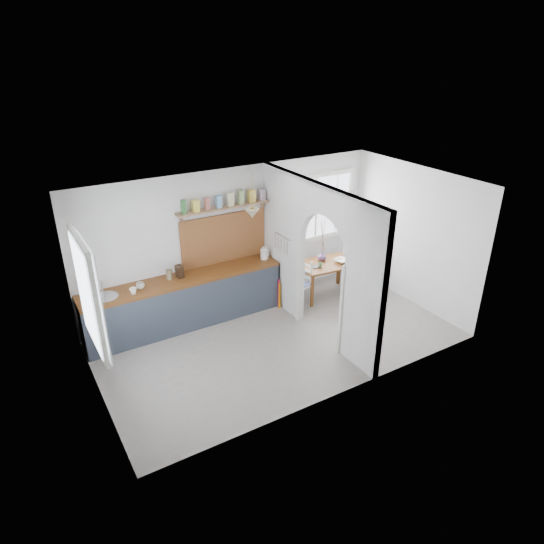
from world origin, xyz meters
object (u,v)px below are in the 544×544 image
kettle (264,253)px  vase (322,256)px  chair_left (296,284)px  chair_right (357,265)px  dining_table (326,279)px

kettle → vase: bearing=1.3°
chair_left → chair_right: chair_right is taller
chair_left → kettle: bearing=-152.1°
dining_table → chair_left: bearing=-167.1°
vase → chair_left: bearing=-161.8°
dining_table → chair_right: bearing=4.0°
vase → dining_table: bearing=-88.2°
chair_left → chair_right: 1.53m
dining_table → chair_left: (-0.76, -0.09, 0.12)m
dining_table → vase: size_ratio=6.02×
chair_left → dining_table: bearing=83.3°
kettle → vase: size_ratio=1.25×
chair_left → vase: (0.76, 0.25, 0.31)m
chair_left → chair_right: bearing=78.9°
chair_left → kettle: (-0.41, 0.46, 0.55)m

